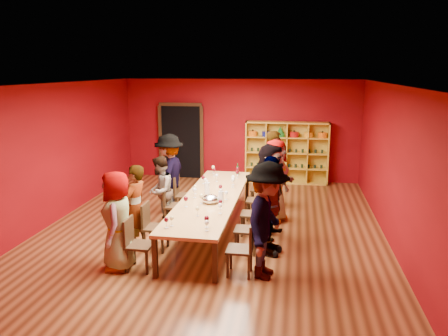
{
  "coord_description": "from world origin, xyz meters",
  "views": [
    {
      "loc": [
        1.67,
        -8.37,
        3.29
      ],
      "look_at": [
        0.11,
        0.89,
        1.15
      ],
      "focal_mm": 35.0,
      "sensor_mm": 36.0,
      "label": 1
    }
  ],
  "objects_px": {
    "person_left_0": "(117,221)",
    "chair_person_left_3": "(181,193)",
    "shelving_unit": "(287,150)",
    "chair_person_right_0": "(245,246)",
    "person_right_0": "(267,221)",
    "chair_person_right_2": "(255,211)",
    "person_left_2": "(160,191)",
    "chair_person_left_1": "(152,224)",
    "person_right_2": "(270,191)",
    "wine_bottle": "(238,170)",
    "person_right_1": "(270,206)",
    "chair_person_right_4": "(263,187)",
    "person_left_3": "(170,174)",
    "person_right_3": "(275,181)",
    "chair_person_right_1": "(251,227)",
    "chair_person_left_0": "(135,241)",
    "person_right_4": "(275,170)",
    "chair_person_right_3": "(259,198)",
    "chair_person_left_2": "(172,203)",
    "tasting_table": "(211,199)",
    "spittoon_bowl": "(210,199)",
    "person_left_1": "(135,207)"
  },
  "relations": [
    {
      "from": "shelving_unit",
      "to": "person_left_2",
      "type": "height_order",
      "value": "shelving_unit"
    },
    {
      "from": "chair_person_right_3",
      "to": "spittoon_bowl",
      "type": "distance_m",
      "value": 1.62
    },
    {
      "from": "chair_person_left_0",
      "to": "person_right_4",
      "type": "distance_m",
      "value": 4.33
    },
    {
      "from": "chair_person_right_3",
      "to": "chair_person_right_4",
      "type": "distance_m",
      "value": 0.93
    },
    {
      "from": "person_left_0",
      "to": "chair_person_right_3",
      "type": "bearing_deg",
      "value": 128.78
    },
    {
      "from": "chair_person_left_0",
      "to": "chair_person_right_2",
      "type": "xyz_separation_m",
      "value": [
        1.82,
        1.89,
        0.0
      ]
    },
    {
      "from": "person_left_0",
      "to": "chair_person_left_2",
      "type": "relative_size",
      "value": 1.88
    },
    {
      "from": "person_right_3",
      "to": "chair_person_left_1",
      "type": "bearing_deg",
      "value": 155.48
    },
    {
      "from": "tasting_table",
      "to": "shelving_unit",
      "type": "distance_m",
      "value": 4.55
    },
    {
      "from": "chair_person_left_1",
      "to": "chair_person_right_3",
      "type": "bearing_deg",
      "value": 47.62
    },
    {
      "from": "person_left_2",
      "to": "chair_person_right_0",
      "type": "height_order",
      "value": "person_left_2"
    },
    {
      "from": "person_left_3",
      "to": "spittoon_bowl",
      "type": "relative_size",
      "value": 5.65
    },
    {
      "from": "shelving_unit",
      "to": "chair_person_left_3",
      "type": "height_order",
      "value": "shelving_unit"
    },
    {
      "from": "chair_person_right_1",
      "to": "person_right_1",
      "type": "distance_m",
      "value": 0.53
    },
    {
      "from": "chair_person_right_1",
      "to": "person_right_2",
      "type": "relative_size",
      "value": 0.47
    },
    {
      "from": "person_left_0",
      "to": "chair_person_right_0",
      "type": "bearing_deg",
      "value": 78.25
    },
    {
      "from": "person_left_0",
      "to": "chair_person_left_3",
      "type": "distance_m",
      "value": 2.98
    },
    {
      "from": "person_left_1",
      "to": "person_left_2",
      "type": "relative_size",
      "value": 1.07
    },
    {
      "from": "chair_person_left_3",
      "to": "person_right_1",
      "type": "distance_m",
      "value": 2.93
    },
    {
      "from": "chair_person_left_0",
      "to": "person_right_2",
      "type": "distance_m",
      "value": 2.87
    },
    {
      "from": "person_left_0",
      "to": "chair_person_left_3",
      "type": "bearing_deg",
      "value": 159.83
    },
    {
      "from": "chair_person_left_2",
      "to": "chair_person_left_0",
      "type": "bearing_deg",
      "value": -90.0
    },
    {
      "from": "chair_person_left_2",
      "to": "person_right_2",
      "type": "relative_size",
      "value": 0.47
    },
    {
      "from": "tasting_table",
      "to": "wine_bottle",
      "type": "distance_m",
      "value": 2.02
    },
    {
      "from": "person_left_0",
      "to": "chair_person_right_1",
      "type": "bearing_deg",
      "value": 100.91
    },
    {
      "from": "person_left_3",
      "to": "person_right_0",
      "type": "xyz_separation_m",
      "value": [
        2.44,
        -2.85,
        0.02
      ]
    },
    {
      "from": "person_left_3",
      "to": "person_right_4",
      "type": "distance_m",
      "value": 2.51
    },
    {
      "from": "chair_person_right_0",
      "to": "wine_bottle",
      "type": "relative_size",
      "value": 3.21
    },
    {
      "from": "shelving_unit",
      "to": "chair_person_right_0",
      "type": "xyz_separation_m",
      "value": [
        -0.49,
        -6.14,
        -0.49
      ]
    },
    {
      "from": "person_left_3",
      "to": "person_right_2",
      "type": "bearing_deg",
      "value": 70.22
    },
    {
      "from": "person_right_0",
      "to": "person_right_4",
      "type": "height_order",
      "value": "person_right_0"
    },
    {
      "from": "spittoon_bowl",
      "to": "chair_person_right_3",
      "type": "bearing_deg",
      "value": 58.01
    },
    {
      "from": "wine_bottle",
      "to": "person_right_1",
      "type": "bearing_deg",
      "value": -71.5
    },
    {
      "from": "chair_person_right_1",
      "to": "person_right_2",
      "type": "height_order",
      "value": "person_right_2"
    },
    {
      "from": "chair_person_left_3",
      "to": "wine_bottle",
      "type": "distance_m",
      "value": 1.57
    },
    {
      "from": "person_right_3",
      "to": "chair_person_right_2",
      "type": "bearing_deg",
      "value": -176.77
    },
    {
      "from": "chair_person_left_0",
      "to": "wine_bottle",
      "type": "relative_size",
      "value": 3.21
    },
    {
      "from": "shelving_unit",
      "to": "chair_person_right_4",
      "type": "relative_size",
      "value": 2.7
    },
    {
      "from": "person_right_1",
      "to": "person_left_2",
      "type": "bearing_deg",
      "value": 76.77
    },
    {
      "from": "person_left_3",
      "to": "person_right_4",
      "type": "relative_size",
      "value": 0.99
    },
    {
      "from": "person_right_1",
      "to": "person_right_3",
      "type": "xyz_separation_m",
      "value": [
        -0.0,
        1.83,
        0.0
      ]
    },
    {
      "from": "person_right_0",
      "to": "chair_person_right_2",
      "type": "distance_m",
      "value": 1.88
    },
    {
      "from": "person_right_2",
      "to": "person_right_0",
      "type": "bearing_deg",
      "value": -164.63
    },
    {
      "from": "chair_person_left_1",
      "to": "person_right_2",
      "type": "height_order",
      "value": "person_right_2"
    },
    {
      "from": "chair_person_left_3",
      "to": "person_right_0",
      "type": "height_order",
      "value": "person_right_0"
    },
    {
      "from": "person_left_3",
      "to": "person_left_2",
      "type": "bearing_deg",
      "value": 5.64
    },
    {
      "from": "person_right_0",
      "to": "wine_bottle",
      "type": "xyz_separation_m",
      "value": [
        -0.99,
        3.82,
        -0.09
      ]
    },
    {
      "from": "person_left_2",
      "to": "person_right_2",
      "type": "distance_m",
      "value": 2.38
    },
    {
      "from": "chair_person_left_2",
      "to": "chair_person_right_0",
      "type": "distance_m",
      "value": 2.74
    },
    {
      "from": "chair_person_left_0",
      "to": "person_right_3",
      "type": "bearing_deg",
      "value": 52.79
    }
  ]
}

